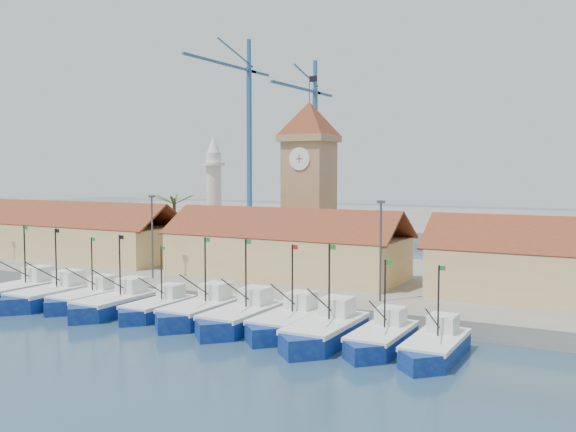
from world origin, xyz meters
The scene contains 22 objects.
ground centered at (0.00, 0.00, 0.00)m, with size 400.00×400.00×0.00m, color #1D334D.
quay centered at (0.00, 24.00, 0.75)m, with size 140.00×32.00×1.50m, color gray.
terminal centered at (0.00, 110.00, 1.00)m, with size 240.00×80.00×2.00m, color gray.
boat_0 centered at (-20.97, 1.84, 0.83)m, with size 3.87×10.60×8.02m.
boat_1 centered at (-16.40, 1.79, 0.82)m, with size 3.81×10.42×7.89m.
boat_2 centered at (-12.51, 2.80, 0.73)m, with size 3.42×9.36×7.09m.
boat_3 centered at (-8.20, 1.96, 0.79)m, with size 3.68×10.07×7.62m.
boat_4 centered at (-3.98, 2.89, 0.69)m, with size 3.22×8.81×6.67m.
boat_5 centered at (0.65, 3.10, 0.80)m, with size 3.73×10.22×7.74m.
boat_6 centered at (5.09, 2.71, 0.81)m, with size 3.79×10.38×7.86m.
boat_7 centered at (9.26, 3.24, 0.78)m, with size 3.64×9.98×7.55m.
boat_8 centered at (13.21, 1.80, 0.82)m, with size 3.84×10.51×7.96m.
boat_9 centered at (17.58, 2.31, 0.72)m, with size 3.35×9.18×6.95m.
boat_10 centered at (21.72, 1.83, 0.71)m, with size 3.32×9.09×6.88m.
hall_left centered at (-32.00, 20.00, 3.99)m, with size 31.20×10.13×7.61m.
hall_center centered at (0.00, 20.00, 3.99)m, with size 27.04×10.13×7.61m.
clock_tower centered at (0.00, 26.00, 11.96)m, with size 5.80×5.80×22.70m.
minaret centered at (-15.00, 28.00, 9.73)m, with size 3.00×3.00×16.30m.
palm_tree centered at (-20.00, 26.00, 6.25)m, with size 5.60×5.03×8.39m.
lamp_posts centered at (0.50, 12.00, 6.48)m, with size 80.70×0.25×9.03m.
crane_blue_far centered at (-55.05, 99.91, 27.46)m, with size 1.00×37.82×45.11m.
crane_blue_near centered at (-38.84, 106.51, 23.80)m, with size 1.00×32.68×39.27m.
Camera 1 is at (33.47, -41.79, 13.16)m, focal length 40.00 mm.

